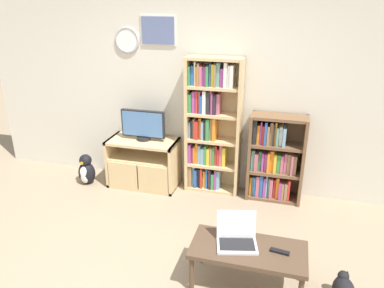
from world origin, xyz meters
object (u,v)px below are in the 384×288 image
Objects in this scene: remote_near_laptop at (280,252)px; laptop at (237,236)px; tv_stand at (143,163)px; penguin_figurine at (86,171)px; coffee_table at (248,252)px; bookshelf_short at (273,160)px; bookshelf_tall at (210,127)px; television at (143,125)px.

laptop is at bearing 92.18° from remote_near_laptop.
penguin_figurine is (-0.76, -0.17, -0.13)m from tv_stand.
tv_stand is 2.14× the size of penguin_figurine.
coffee_table is at bearing -29.85° from penguin_figurine.
bookshelf_short is at bearing 6.85° from penguin_figurine.
bookshelf_tall is 1.87m from coffee_table.
bookshelf_short is 2.73× the size of laptop.
bookshelf_tall is at bearing 96.78° from laptop.
bookshelf_short is at bearing 14.23° from remote_near_laptop.
laptop reaches higher than tv_stand.
bookshelf_short is (0.80, -0.02, -0.35)m from bookshelf_tall.
bookshelf_tall is (0.86, 0.11, 0.02)m from television.
laptop is 0.94× the size of penguin_figurine.
coffee_table is (-0.09, -1.64, -0.16)m from bookshelf_short.
television is 2.43m from remote_near_laptop.
tv_stand is at bearing 136.25° from coffee_table.
television is 2.26m from coffee_table.
bookshelf_short is at bearing -1.30° from bookshelf_tall.
coffee_table is at bearing 100.23° from remote_near_laptop.
laptop is (-0.11, 0.05, 0.11)m from coffee_table.
television is 0.59× the size of coffee_table.
penguin_figurine is at bearing -169.23° from bookshelf_tall.
bookshelf_tall is (0.87, 0.14, 0.54)m from tv_stand.
laptop is at bearing -44.90° from tv_stand.
laptop is at bearing -45.75° from television.
remote_near_laptop is at bearing -59.44° from bookshelf_tall.
penguin_figurine is at bearing 71.13° from remote_near_laptop.
penguin_figurine is (-2.44, -0.29, -0.32)m from bookshelf_short.
remote_near_laptop is at bearing -27.16° from penguin_figurine.
penguin_figurine reaches higher than remote_near_laptop.
penguin_figurine is (-2.34, 1.35, -0.16)m from coffee_table.
bookshelf_tall reaches higher than tv_stand.
bookshelf_short is 6.60× the size of remote_near_laptop.
coffee_table is 2.71m from penguin_figurine.
coffee_table is (1.58, -1.52, 0.03)m from tv_stand.
television is 2.13m from laptop.
tv_stand is 0.53× the size of bookshelf_tall.
penguin_figurine is (-0.77, -0.20, -0.65)m from television.
bookshelf_tall reaches higher than coffee_table.
television is 0.33× the size of bookshelf_tall.
bookshelf_short is 2.56× the size of penguin_figurine.
laptop is (-0.20, -1.59, -0.05)m from bookshelf_short.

